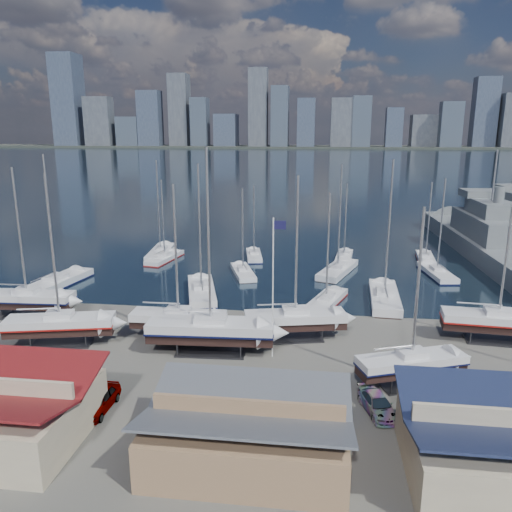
# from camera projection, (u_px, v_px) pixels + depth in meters

# --- Properties ---
(ground) EXTENTS (1400.00, 1400.00, 0.00)m
(ground) POSITION_uv_depth(u_px,v_px,m) (273.00, 350.00, 46.41)
(ground) COLOR #605E59
(ground) RESTS_ON ground
(water) EXTENTS (1400.00, 600.00, 0.40)m
(water) POSITION_uv_depth(u_px,v_px,m) (316.00, 161.00, 344.62)
(water) COLOR #1A2E3C
(water) RESTS_ON ground
(far_shore) EXTENTS (1400.00, 80.00, 2.20)m
(far_shore) POSITION_uv_depth(u_px,v_px,m) (318.00, 147.00, 594.40)
(far_shore) COLOR #2D332D
(far_shore) RESTS_ON ground
(skyline) EXTENTS (639.14, 43.80, 107.69)m
(skyline) POSITION_uv_depth(u_px,v_px,m) (313.00, 114.00, 580.12)
(skyline) COLOR #475166
(skyline) RESTS_ON far_shore
(shed_grey) EXTENTS (12.60, 8.40, 4.17)m
(shed_grey) POSITION_uv_depth(u_px,v_px,m) (248.00, 428.00, 30.50)
(shed_grey) COLOR #8C6B4C
(shed_grey) RESTS_ON ground
(sailboat_cradle_0) EXTENTS (10.17, 3.23, 16.24)m
(sailboat_cradle_0) POSITION_uv_depth(u_px,v_px,m) (27.00, 299.00, 54.13)
(sailboat_cradle_0) COLOR #2D2D33
(sailboat_cradle_0) RESTS_ON ground
(sailboat_cradle_1) EXTENTS (10.41, 5.01, 16.20)m
(sailboat_cradle_1) POSITION_uv_depth(u_px,v_px,m) (60.00, 324.00, 47.08)
(sailboat_cradle_1) COLOR #2D2D33
(sailboat_cradle_1) RESTS_ON ground
(sailboat_cradle_2) EXTENTS (9.25, 2.72, 15.11)m
(sailboat_cradle_2) POSITION_uv_depth(u_px,v_px,m) (178.00, 319.00, 48.63)
(sailboat_cradle_2) COLOR #2D2D33
(sailboat_cradle_2) RESTS_ON ground
(sailboat_cradle_3) EXTENTS (11.72, 3.83, 18.49)m
(sailboat_cradle_3) POSITION_uv_depth(u_px,v_px,m) (211.00, 330.00, 45.41)
(sailboat_cradle_3) COLOR #2D2D33
(sailboat_cradle_3) RESTS_ON ground
(sailboat_cradle_4) EXTENTS (10.10, 4.87, 15.90)m
(sailboat_cradle_4) POSITION_uv_depth(u_px,v_px,m) (295.00, 319.00, 48.36)
(sailboat_cradle_4) COLOR #2D2D33
(sailboat_cradle_4) RESTS_ON ground
(sailboat_cradle_5) EXTENTS (9.14, 5.51, 14.43)m
(sailboat_cradle_5) POSITION_uv_depth(u_px,v_px,m) (412.00, 363.00, 39.41)
(sailboat_cradle_5) COLOR #2D2D33
(sailboat_cradle_5) RESTS_ON ground
(sailboat_cradle_6) EXTENTS (10.52, 3.72, 16.62)m
(sailboat_cradle_6) POSITION_uv_depth(u_px,v_px,m) (498.00, 321.00, 47.73)
(sailboat_cradle_6) COLOR #2D2D33
(sailboat_cradle_6) RESTS_ON ground
(sailboat_moored_0) EXTENTS (5.25, 12.33, 17.85)m
(sailboat_moored_0) POSITION_uv_depth(u_px,v_px,m) (56.00, 285.00, 65.13)
(sailboat_moored_0) COLOR black
(sailboat_moored_0) RESTS_ON water
(sailboat_moored_1) EXTENTS (4.08, 9.15, 13.21)m
(sailboat_moored_1) POSITION_uv_depth(u_px,v_px,m) (165.00, 259.00, 78.35)
(sailboat_moored_1) COLOR black
(sailboat_moored_1) RESTS_ON water
(sailboat_moored_2) EXTENTS (4.10, 10.92, 16.10)m
(sailboat_moored_2) POSITION_uv_depth(u_px,v_px,m) (161.00, 254.00, 81.53)
(sailboat_moored_2) COLOR black
(sailboat_moored_2) RESTS_ON water
(sailboat_moored_3) EXTENTS (6.13, 11.73, 16.88)m
(sailboat_moored_3) POSITION_uv_depth(u_px,v_px,m) (202.00, 293.00, 61.91)
(sailboat_moored_3) COLOR black
(sailboat_moored_3) RESTS_ON water
(sailboat_moored_4) EXTENTS (4.99, 8.84, 12.87)m
(sailboat_moored_4) POSITION_uv_depth(u_px,v_px,m) (243.00, 273.00, 70.45)
(sailboat_moored_4) COLOR black
(sailboat_moored_4) RESTS_ON water
(sailboat_moored_5) EXTENTS (3.70, 8.38, 12.11)m
(sailboat_moored_5) POSITION_uv_depth(u_px,v_px,m) (254.00, 256.00, 79.91)
(sailboat_moored_5) COLOR black
(sailboat_moored_5) RESTS_ON water
(sailboat_moored_6) EXTENTS (5.47, 9.53, 13.74)m
(sailboat_moored_6) POSITION_uv_depth(u_px,v_px,m) (326.00, 302.00, 58.45)
(sailboat_moored_6) COLOR black
(sailboat_moored_6) RESTS_ON water
(sailboat_moored_7) EXTENTS (6.37, 11.11, 16.19)m
(sailboat_moored_7) POSITION_uv_depth(u_px,v_px,m) (338.00, 271.00, 71.21)
(sailboat_moored_7) COLOR black
(sailboat_moored_7) RESTS_ON water
(sailboat_moored_8) EXTENTS (3.30, 8.63, 12.58)m
(sailboat_moored_8) POSITION_uv_depth(u_px,v_px,m) (344.00, 258.00, 78.98)
(sailboat_moored_8) COLOR black
(sailboat_moored_8) RESTS_ON water
(sailboat_moored_9) EXTENTS (3.86, 11.75, 17.50)m
(sailboat_moored_9) POSITION_uv_depth(u_px,v_px,m) (384.00, 299.00, 59.48)
(sailboat_moored_9) COLOR black
(sailboat_moored_9) RESTS_ON water
(sailboat_moored_10) EXTENTS (4.04, 9.86, 14.31)m
(sailboat_moored_10) POSITION_uv_depth(u_px,v_px,m) (437.00, 274.00, 70.06)
(sailboat_moored_10) COLOR black
(sailboat_moored_10) RESTS_ON water
(sailboat_moored_11) EXTENTS (3.21, 8.84, 12.94)m
(sailboat_moored_11) POSITION_uv_depth(u_px,v_px,m) (426.00, 259.00, 77.89)
(sailboat_moored_11) COLOR black
(sailboat_moored_11) RESTS_ON water
(naval_ship_east) EXTENTS (10.46, 53.41, 18.78)m
(naval_ship_east) POSITION_uv_depth(u_px,v_px,m) (486.00, 244.00, 82.17)
(naval_ship_east) COLOR slate
(naval_ship_east) RESTS_ON water
(car_a) EXTENTS (1.96, 4.69, 1.59)m
(car_a) POSITION_uv_depth(u_px,v_px,m) (98.00, 400.00, 36.26)
(car_a) COLOR gray
(car_a) RESTS_ON ground
(car_b) EXTENTS (4.51, 2.94, 1.41)m
(car_b) POSITION_uv_depth(u_px,v_px,m) (241.00, 386.00, 38.37)
(car_b) COLOR gray
(car_b) RESTS_ON ground
(car_c) EXTENTS (4.05, 5.53, 1.40)m
(car_c) POSITION_uv_depth(u_px,v_px,m) (235.00, 404.00, 35.92)
(car_c) COLOR gray
(car_c) RESTS_ON ground
(car_d) EXTENTS (3.03, 4.81, 1.30)m
(car_d) POSITION_uv_depth(u_px,v_px,m) (378.00, 404.00, 36.00)
(car_d) COLOR gray
(car_d) RESTS_ON ground
(flagpole) EXTENTS (1.12, 0.12, 12.73)m
(flagpole) POSITION_uv_depth(u_px,v_px,m) (274.00, 278.00, 43.25)
(flagpole) COLOR white
(flagpole) RESTS_ON ground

